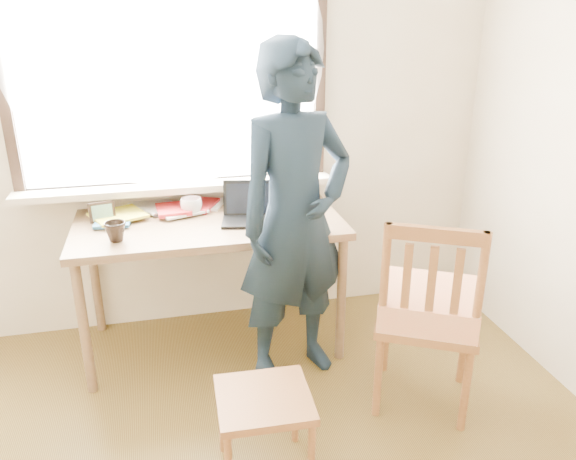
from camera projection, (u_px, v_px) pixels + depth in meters
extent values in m
cube|color=beige|center=(207.00, 120.00, 3.33)|extent=(3.50, 0.02, 2.60)
cube|color=white|center=(169.00, 68.00, 3.16)|extent=(1.70, 0.01, 1.30)
cube|color=black|center=(178.00, 185.00, 3.39)|extent=(1.82, 0.06, 0.06)
cube|color=black|center=(320.00, 65.00, 3.33)|extent=(0.06, 0.06, 1.30)
cube|color=beige|center=(178.00, 187.00, 3.33)|extent=(1.85, 0.20, 0.04)
cube|color=white|center=(168.00, 51.00, 3.06)|extent=(1.95, 0.02, 1.65)
cube|color=brown|center=(209.00, 224.00, 3.17)|extent=(1.49, 0.75, 0.04)
cylinder|color=brown|center=(84.00, 329.00, 2.88)|extent=(0.05, 0.05, 0.76)
cylinder|color=brown|center=(95.00, 276.00, 3.46)|extent=(0.05, 0.05, 0.76)
cylinder|color=brown|center=(341.00, 300.00, 3.17)|extent=(0.05, 0.05, 0.76)
cylinder|color=brown|center=(311.00, 255.00, 3.75)|extent=(0.05, 0.05, 0.76)
cube|color=black|center=(250.00, 221.00, 3.13)|extent=(0.34, 0.27, 0.02)
cube|color=black|center=(250.00, 198.00, 3.20)|extent=(0.31, 0.12, 0.20)
cube|color=black|center=(250.00, 198.00, 3.20)|extent=(0.27, 0.10, 0.17)
cube|color=black|center=(250.00, 221.00, 3.12)|extent=(0.29, 0.18, 0.00)
imported|color=white|center=(191.00, 206.00, 3.25)|extent=(0.16, 0.16, 0.10)
imported|color=black|center=(116.00, 232.00, 2.87)|extent=(0.15, 0.15, 0.10)
ellipsoid|color=black|center=(288.00, 218.00, 3.16)|extent=(0.09, 0.06, 0.03)
cube|color=white|center=(204.00, 203.00, 3.43)|extent=(0.27, 0.31, 0.01)
cube|color=gold|center=(166.00, 210.00, 3.30)|extent=(0.29, 0.29, 0.01)
cube|color=#2C6391|center=(127.00, 213.00, 3.22)|extent=(0.24, 0.26, 0.02)
cube|color=#2C6391|center=(204.00, 210.00, 3.27)|extent=(0.26, 0.30, 0.02)
cube|color=gold|center=(161.00, 215.00, 3.19)|extent=(0.22, 0.26, 0.00)
cube|color=#B32125|center=(156.00, 212.00, 3.21)|extent=(0.29, 0.30, 0.02)
imported|color=white|center=(140.00, 210.00, 3.28)|extent=(0.33, 0.36, 0.03)
imported|color=white|center=(282.00, 201.00, 3.46)|extent=(0.18, 0.23, 0.02)
cube|color=black|center=(102.00, 213.00, 3.11)|extent=(0.14, 0.05, 0.11)
cube|color=#487333|center=(102.00, 213.00, 3.11)|extent=(0.11, 0.03, 0.08)
cube|color=#925A2F|center=(264.00, 399.00, 2.35)|extent=(0.41, 0.39, 0.04)
cylinder|color=#925A2F|center=(222.00, 418.00, 2.54)|extent=(0.03, 0.03, 0.37)
cylinder|color=#925A2F|center=(311.00, 459.00, 2.31)|extent=(0.03, 0.03, 0.37)
cylinder|color=#925A2F|center=(295.00, 408.00, 2.60)|extent=(0.03, 0.03, 0.37)
cube|color=#925A2F|center=(427.00, 319.00, 2.80)|extent=(0.64, 0.63, 0.04)
cylinder|color=#925A2F|center=(464.00, 346.00, 3.01)|extent=(0.04, 0.04, 0.45)
cylinder|color=#925A2F|center=(466.00, 391.00, 2.66)|extent=(0.04, 0.04, 0.45)
cylinder|color=#925A2F|center=(386.00, 335.00, 3.11)|extent=(0.04, 0.04, 0.45)
cylinder|color=#925A2F|center=(378.00, 377.00, 2.76)|extent=(0.04, 0.04, 0.45)
cylinder|color=#925A2F|center=(480.00, 290.00, 2.45)|extent=(0.04, 0.04, 0.55)
cylinder|color=#925A2F|center=(385.00, 279.00, 2.55)|extent=(0.04, 0.04, 0.55)
cube|color=#925A2F|center=(436.00, 235.00, 2.41)|extent=(0.40, 0.24, 0.07)
cube|color=#925A2F|center=(456.00, 294.00, 2.49)|extent=(0.04, 0.04, 0.44)
cube|color=#925A2F|center=(431.00, 291.00, 2.51)|extent=(0.04, 0.04, 0.44)
cube|color=#925A2F|center=(406.00, 288.00, 2.54)|extent=(0.04, 0.04, 0.44)
cube|color=#EA4A17|center=(429.00, 303.00, 2.76)|extent=(0.62, 0.62, 0.14)
imported|color=black|center=(295.00, 220.00, 2.89)|extent=(0.76, 0.62, 1.80)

